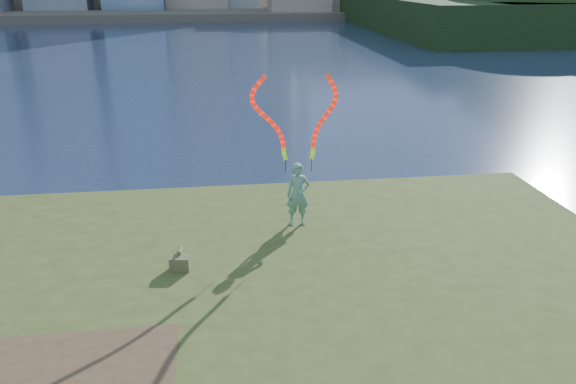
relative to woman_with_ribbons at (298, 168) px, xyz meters
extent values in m
plane|color=#1B2944|center=(-2.08, -2.28, -2.23)|extent=(320.00, 320.00, 0.00)
cube|color=#384719|center=(-2.08, -4.78, -2.08)|extent=(20.00, 18.00, 0.30)
cube|color=#384719|center=(-2.08, -4.48, -1.83)|extent=(17.00, 15.00, 0.30)
cube|color=#384719|center=(-2.08, -4.28, -1.58)|extent=(14.00, 12.00, 0.30)
cube|color=#514C3B|center=(-2.08, 92.72, -1.63)|extent=(320.00, 40.00, 1.20)
imported|color=#156941|center=(-0.01, -0.03, -0.65)|extent=(0.57, 0.39, 1.55)
cylinder|color=black|center=(-0.29, 0.08, 0.06)|extent=(0.02, 0.02, 0.30)
cylinder|color=black|center=(0.33, 0.06, 0.06)|extent=(0.02, 0.02, 0.30)
cube|color=#494F2D|center=(-2.76, -1.98, -1.28)|extent=(0.44, 0.32, 0.29)
cylinder|color=#494F2D|center=(-2.76, -1.78, -1.09)|extent=(0.13, 0.28, 0.10)
camera|label=1|loc=(-1.88, -12.45, 4.28)|focal=35.00mm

